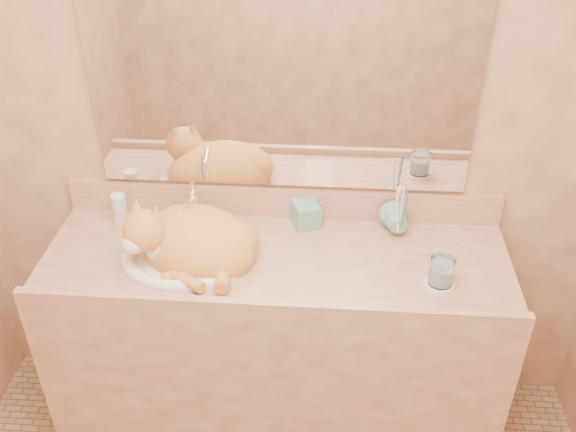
# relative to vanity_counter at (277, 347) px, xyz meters

# --- Properties ---
(wall_back) EXTENTS (2.40, 0.02, 2.50)m
(wall_back) POSITION_rel_vanity_counter_xyz_m (0.00, 0.28, 0.82)
(wall_back) COLOR #9A6446
(wall_back) RESTS_ON ground
(vanity_counter) EXTENTS (1.60, 0.55, 0.85)m
(vanity_counter) POSITION_rel_vanity_counter_xyz_m (0.00, 0.00, 0.00)
(vanity_counter) COLOR #9A5F45
(vanity_counter) RESTS_ON floor
(mirror) EXTENTS (1.30, 0.02, 0.80)m
(mirror) POSITION_rel_vanity_counter_xyz_m (0.00, 0.26, 0.97)
(mirror) COLOR white
(mirror) RESTS_ON wall_back
(sink_basin) EXTENTS (0.46, 0.39, 0.14)m
(sink_basin) POSITION_rel_vanity_counter_xyz_m (-0.31, -0.02, 0.49)
(sink_basin) COLOR white
(sink_basin) RESTS_ON vanity_counter
(faucet) EXTENTS (0.06, 0.13, 0.18)m
(faucet) POSITION_rel_vanity_counter_xyz_m (-0.31, 0.15, 0.51)
(faucet) COLOR white
(faucet) RESTS_ON vanity_counter
(cat) EXTENTS (0.53, 0.49, 0.23)m
(cat) POSITION_rel_vanity_counter_xyz_m (-0.29, -0.01, 0.50)
(cat) COLOR orange
(cat) RESTS_ON sink_basin
(soap_dispenser) EXTENTS (0.12, 0.12, 0.20)m
(soap_dispenser) POSITION_rel_vanity_counter_xyz_m (0.11, 0.17, 0.52)
(soap_dispenser) COLOR #68A693
(soap_dispenser) RESTS_ON vanity_counter
(toothbrush_cup) EXTENTS (0.12, 0.12, 0.10)m
(toothbrush_cup) POSITION_rel_vanity_counter_xyz_m (0.42, 0.14, 0.47)
(toothbrush_cup) COLOR #68A693
(toothbrush_cup) RESTS_ON vanity_counter
(toothbrushes) EXTENTS (0.04, 0.04, 0.22)m
(toothbrushes) POSITION_rel_vanity_counter_xyz_m (0.42, 0.14, 0.55)
(toothbrushes) COLOR silver
(toothbrushes) RESTS_ON toothbrush_cup
(saucer) EXTENTS (0.10, 0.10, 0.01)m
(saucer) POSITION_rel_vanity_counter_xyz_m (0.54, -0.10, 0.43)
(saucer) COLOR white
(saucer) RESTS_ON vanity_counter
(water_glass) EXTENTS (0.08, 0.08, 0.09)m
(water_glass) POSITION_rel_vanity_counter_xyz_m (0.54, -0.10, 0.48)
(water_glass) COLOR white
(water_glass) RESTS_ON saucer
(lotion_bottle) EXTENTS (0.05, 0.05, 0.12)m
(lotion_bottle) POSITION_rel_vanity_counter_xyz_m (-0.58, 0.17, 0.49)
(lotion_bottle) COLOR silver
(lotion_bottle) RESTS_ON vanity_counter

